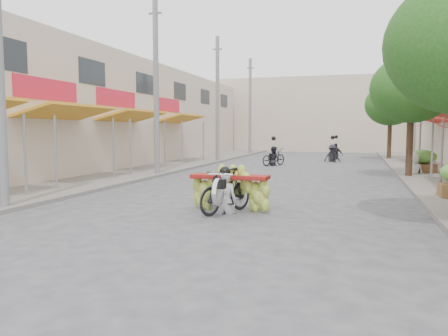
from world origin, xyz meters
TOP-DOWN VIEW (x-y plane):
  - ground at (0.00, 0.00)m, footprint 120.00×120.00m
  - sidewalk_left at (-7.00, 15.00)m, footprint 4.00×60.00m
  - sidewalk_right at (7.00, 15.00)m, footprint 4.00×60.00m
  - shophouse_row_left at (-11.98, 13.98)m, footprint 9.77×40.00m
  - far_building at (0.00, 38.00)m, footprint 20.00×6.00m
  - utility_pole_mid at (-5.40, 12.00)m, footprint 0.60×0.24m
  - utility_pole_far at (-5.40, 21.00)m, footprint 0.60×0.24m
  - utility_pole_back at (-5.40, 30.00)m, footprint 0.60×0.24m
  - street_tree_mid at (5.40, 14.00)m, footprint 3.40×3.40m
  - street_tree_far at (5.40, 26.00)m, footprint 3.40×3.40m
  - produce_crate_far at (6.20, 16.00)m, footprint 1.20×0.88m
  - banana_motorbike at (0.16, 4.43)m, footprint 2.20×1.97m
  - pedestrian at (5.73, 15.32)m, footprint 1.00×0.68m
  - bg_motorbike_a at (-1.34, 18.96)m, footprint 1.45×1.88m
  - bg_motorbike_b at (1.76, 22.98)m, footprint 1.18×1.77m
  - bg_motorbike_c at (1.87, 25.67)m, footprint 1.01×1.46m

SIDE VIEW (x-z plane):
  - ground at x=0.00m, z-range 0.00..0.00m
  - sidewalk_left at x=-7.00m, z-range 0.00..0.12m
  - sidewalk_right at x=7.00m, z-range 0.00..0.12m
  - banana_motorbike at x=0.16m, z-range -0.31..1.65m
  - produce_crate_far at x=6.20m, z-range 0.13..1.29m
  - bg_motorbike_a at x=-1.34m, z-range -0.25..1.70m
  - bg_motorbike_c at x=1.87m, z-range -0.14..1.81m
  - bg_motorbike_b at x=1.76m, z-range -0.13..1.82m
  - pedestrian at x=5.73m, z-range 0.12..2.01m
  - shophouse_row_left at x=-11.98m, z-range 0.00..6.00m
  - far_building at x=0.00m, z-range 0.00..7.00m
  - street_tree_mid at x=5.40m, z-range 1.16..6.41m
  - street_tree_far at x=5.40m, z-range 1.16..6.41m
  - utility_pole_mid at x=-5.40m, z-range 0.03..8.03m
  - utility_pole_far at x=-5.40m, z-range 0.03..8.03m
  - utility_pole_back at x=-5.40m, z-range 0.03..8.03m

